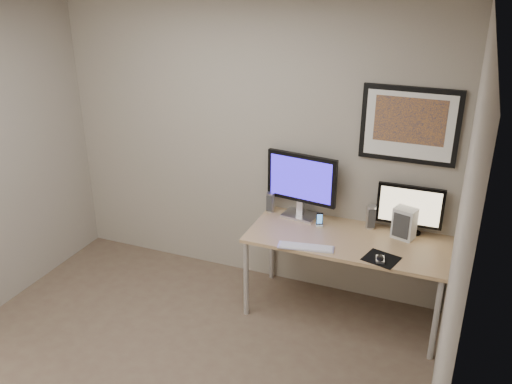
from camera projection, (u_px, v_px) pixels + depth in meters
room at (177, 149)px, 3.58m from camera, size 3.60×3.60×3.60m
desk at (347, 245)px, 4.39m from camera, size 1.60×0.70×0.73m
framed_art at (410, 125)px, 4.18m from camera, size 0.75×0.04×0.60m
monitor_large at (301, 183)px, 4.61m from camera, size 0.63×0.24×0.57m
monitor_tv at (410, 208)px, 4.37m from camera, size 0.53×0.13×0.41m
speaker_left at (270, 202)px, 4.79m from camera, size 0.08×0.08×0.18m
speaker_right at (371, 217)px, 4.50m from camera, size 0.10×0.10×0.20m
phone_dock at (319, 219)px, 4.54m from camera, size 0.07×0.07×0.12m
keyboard at (306, 247)px, 4.21m from camera, size 0.45×0.19×0.02m
mousepad at (381, 259)px, 4.06m from camera, size 0.29×0.27×0.00m
mouse at (380, 259)px, 4.03m from camera, size 0.07×0.11×0.03m
fan_unit at (404, 223)px, 4.32m from camera, size 0.20×0.17×0.26m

